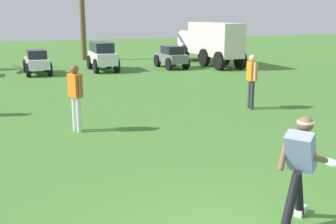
% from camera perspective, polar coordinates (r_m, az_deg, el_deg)
% --- Properties ---
extents(frisbee_thrower, '(1.07, 0.60, 1.41)m').
position_cam_1_polar(frisbee_thrower, '(5.77, 17.39, -6.77)').
color(frisbee_thrower, black).
rests_on(frisbee_thrower, ground_plane).
extents(frisbee_in_flight, '(0.38, 0.38, 0.09)m').
position_cam_1_polar(frisbee_in_flight, '(6.54, 21.26, -6.38)').
color(frisbee_in_flight, white).
extents(teammate_near_sideline, '(0.25, 0.50, 1.56)m').
position_cam_1_polar(teammate_near_sideline, '(12.25, 11.28, 4.74)').
color(teammate_near_sideline, '#33333D').
rests_on(teammate_near_sideline, ground_plane).
extents(teammate_midfield, '(0.32, 0.48, 1.56)m').
position_cam_1_polar(teammate_midfield, '(9.91, -12.42, 2.69)').
color(teammate_midfield, silver).
rests_on(teammate_midfield, ground_plane).
extents(parked_car_slot_b, '(1.15, 2.23, 1.10)m').
position_cam_1_polar(parked_car_slot_b, '(19.89, -17.34, 6.53)').
color(parked_car_slot_b, silver).
rests_on(parked_car_slot_b, ground_plane).
extents(parked_car_slot_c, '(1.14, 2.40, 1.34)m').
position_cam_1_polar(parked_car_slot_c, '(20.47, -8.89, 7.59)').
color(parked_car_slot_c, silver).
rests_on(parked_car_slot_c, ground_plane).
extents(parked_car_slot_d, '(1.17, 2.24, 1.10)m').
position_cam_1_polar(parked_car_slot_d, '(21.18, 0.47, 7.51)').
color(parked_car_slot_d, slate).
rests_on(parked_car_slot_d, ground_plane).
extents(box_truck, '(1.45, 5.91, 2.20)m').
position_cam_1_polar(box_truck, '(22.63, 5.66, 9.52)').
color(box_truck, silver).
rests_on(box_truck, ground_plane).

